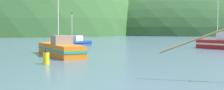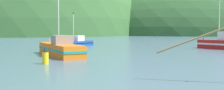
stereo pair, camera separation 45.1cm
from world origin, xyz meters
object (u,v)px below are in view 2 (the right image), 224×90
at_px(fishing_boat_orange, 60,49).
at_px(fishing_boat_blue, 76,43).
at_px(fishing_boat_red, 224,43).
at_px(channel_buoy, 45,57).

height_order(fishing_boat_orange, fishing_boat_blue, fishing_boat_orange).
height_order(fishing_boat_red, channel_buoy, fishing_boat_red).
xyz_separation_m(fishing_boat_orange, fishing_boat_red, (22.38, 15.34, 0.08)).
xyz_separation_m(fishing_boat_orange, fishing_boat_blue, (-3.38, 19.45, -0.19)).
distance_m(fishing_boat_orange, fishing_boat_blue, 19.75).
bearing_deg(fishing_boat_blue, fishing_boat_red, 107.92).
bearing_deg(channel_buoy, fishing_boat_blue, 99.74).
xyz_separation_m(fishing_boat_orange, channel_buoy, (1.45, -8.72, -0.19)).
height_order(fishing_boat_blue, fishing_boat_red, fishing_boat_red).
height_order(fishing_boat_orange, fishing_boat_red, fishing_boat_red).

